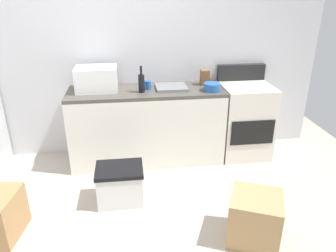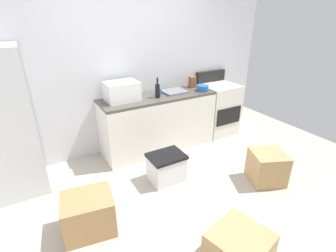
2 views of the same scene
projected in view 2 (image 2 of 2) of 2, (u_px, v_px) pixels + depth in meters
ground_plane at (183, 193)px, 3.14m from camera, size 6.00×6.00×0.00m
wall_back at (129, 67)px, 3.83m from camera, size 5.00×0.10×2.60m
kitchen_counter at (158, 122)px, 4.04m from camera, size 1.80×0.60×0.90m
refrigerator at (2, 125)px, 2.89m from camera, size 0.68×0.66×1.75m
stove_oven at (217, 108)px, 4.59m from camera, size 0.60×0.61×1.10m
microwave at (122, 91)px, 3.58m from camera, size 0.46×0.34×0.27m
sink_basin at (174, 91)px, 3.99m from camera, size 0.36×0.32×0.03m
wine_bottle at (158, 90)px, 3.71m from camera, size 0.07×0.07×0.30m
coffee_mug at (159, 92)px, 3.86m from camera, size 0.08×0.08×0.10m
knife_block at (192, 82)px, 4.24m from camera, size 0.10×0.10×0.18m
mixing_bowl at (203, 88)px, 4.06m from camera, size 0.19×0.19×0.09m
cardboard_box_large at (239, 248)px, 2.24m from camera, size 0.59×0.58×0.30m
cardboard_box_medium at (89, 214)px, 2.55m from camera, size 0.55×0.49×0.40m
cardboard_box_small at (267, 167)px, 3.30m from camera, size 0.54×0.54×0.42m
storage_bin at (166, 167)px, 3.33m from camera, size 0.46×0.36×0.38m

